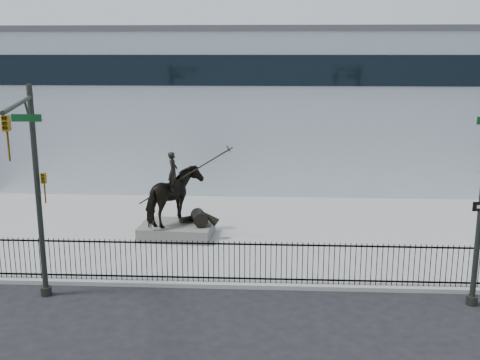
{
  "coord_description": "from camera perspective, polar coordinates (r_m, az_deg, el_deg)",
  "views": [
    {
      "loc": [
        0.39,
        -16.91,
        7.99
      ],
      "look_at": [
        -0.79,
        6.0,
        2.71
      ],
      "focal_mm": 42.0,
      "sensor_mm": 36.0,
      "label": 1
    }
  ],
  "objects": [
    {
      "name": "equestrian_statue",
      "position": [
        24.04,
        -6.4,
        -1.75
      ],
      "size": [
        3.9,
        2.53,
        3.31
      ],
      "rotation": [
        0.0,
        0.0,
        -0.06
      ],
      "color": "black",
      "rests_on": "statue_plinth"
    },
    {
      "name": "traffic_signal_left",
      "position": [
        18.22,
        -20.21,
        -0.4
      ],
      "size": [
        1.52,
        4.84,
        7.0
      ],
      "color": "#262923",
      "rests_on": "ground"
    },
    {
      "name": "picket_fence",
      "position": [
        19.5,
        1.61,
        -8.35
      ],
      "size": [
        22.1,
        0.1,
        1.5
      ],
      "color": "black",
      "rests_on": "plaza"
    },
    {
      "name": "ground",
      "position": [
        18.71,
        1.5,
        -12.32
      ],
      "size": [
        120.0,
        120.0,
        0.0
      ],
      "primitive_type": "plane",
      "color": "black",
      "rests_on": "ground"
    },
    {
      "name": "statue_plinth",
      "position": [
        24.46,
        -6.44,
        -5.1
      ],
      "size": [
        3.17,
        2.28,
        0.57
      ],
      "primitive_type": "cube",
      "rotation": [
        0.0,
        0.0,
        -0.06
      ],
      "color": "#5F5D56",
      "rests_on": "plaza"
    },
    {
      "name": "plaza",
      "position": [
        25.19,
        1.92,
        -5.35
      ],
      "size": [
        30.0,
        12.0,
        0.15
      ],
      "primitive_type": "cube",
      "color": "#959592",
      "rests_on": "ground"
    },
    {
      "name": "building",
      "position": [
        37.08,
        2.35,
        7.56
      ],
      "size": [
        44.0,
        14.0,
        9.0
      ],
      "primitive_type": "cube",
      "color": "silver",
      "rests_on": "ground"
    }
  ]
}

